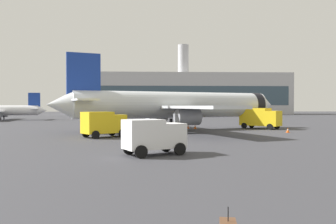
% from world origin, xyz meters
% --- Properties ---
extents(airplane_at_gate, '(34.54, 31.63, 10.50)m').
position_xyz_m(airplane_at_gate, '(3.47, 46.94, 3.66)').
color(airplane_at_gate, silver).
rests_on(airplane_at_gate, ground).
extents(service_truck, '(5.16, 4.64, 2.90)m').
position_xyz_m(service_truck, '(-5.46, 35.71, 1.61)').
color(service_truck, yellow).
rests_on(service_truck, ground).
extents(fuel_truck, '(6.02, 5.86, 3.20)m').
position_xyz_m(fuel_truck, '(16.70, 48.92, 1.77)').
color(fuel_truck, yellow).
rests_on(fuel_truck, ground).
extents(cargo_van, '(4.83, 3.85, 2.60)m').
position_xyz_m(cargo_van, '(0.10, 21.54, 1.45)').
color(cargo_van, white).
rests_on(cargo_van, ground).
extents(safety_cone_near, '(0.44, 0.44, 0.65)m').
position_xyz_m(safety_cone_near, '(18.07, 41.38, 0.32)').
color(safety_cone_near, '#F2590C').
rests_on(safety_cone_near, ground).
extents(safety_cone_mid, '(0.44, 0.44, 0.60)m').
position_xyz_m(safety_cone_mid, '(5.66, 49.97, 0.30)').
color(safety_cone_mid, '#F2590C').
rests_on(safety_cone_mid, ground).
extents(safety_cone_far, '(0.44, 0.44, 0.72)m').
position_xyz_m(safety_cone_far, '(6.71, 49.40, 0.35)').
color(safety_cone_far, '#F2590C').
rests_on(safety_cone_far, ground).
extents(terminal_building, '(87.86, 18.20, 28.59)m').
position_xyz_m(terminal_building, '(11.98, 137.94, 8.42)').
color(terminal_building, '#B2B2B7').
rests_on(terminal_building, ground).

